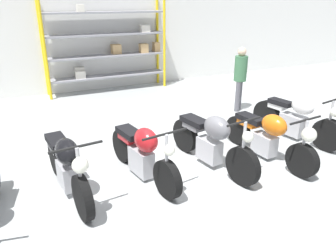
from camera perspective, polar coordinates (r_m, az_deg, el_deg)
name	(u,v)px	position (r m, az deg, el deg)	size (l,w,h in m)	color
ground_plane	(178,172)	(5.66, 1.75, -7.96)	(30.00, 30.00, 0.00)	#B2B7B7
back_wall	(89,32)	(10.73, -13.57, 15.63)	(30.00, 0.08, 3.60)	white
shelving_rack	(108,46)	(10.54, -10.38, 13.52)	(3.74, 0.63, 2.80)	yellow
motorcycle_black	(67,165)	(5.07, -17.21, -6.44)	(0.69, 2.05, 1.05)	black
motorcycle_red	(142,152)	(5.31, -4.50, -4.59)	(0.74, 2.02, 1.02)	black
motorcycle_grey	(211,140)	(5.69, 7.56, -2.45)	(0.70, 2.13, 1.07)	black
motorcycle_orange	(268,136)	(6.18, 17.09, -1.62)	(0.71, 2.13, 1.00)	black
motorcycle_white	(295,119)	(7.30, 21.30, 1.12)	(0.66, 2.11, 1.01)	black
person_browsing	(240,74)	(8.64, 12.48, 8.79)	(0.45, 0.45, 1.64)	#595960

